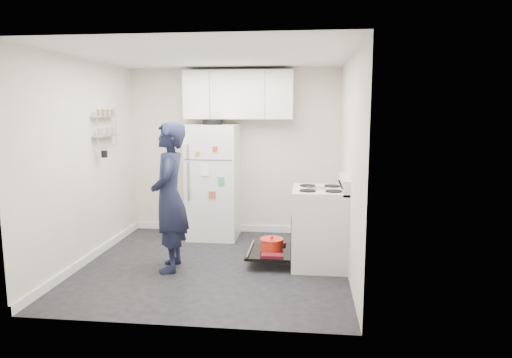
# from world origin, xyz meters

# --- Properties ---
(room) EXTENTS (3.21, 3.21, 2.51)m
(room) POSITION_xyz_m (-0.03, 0.03, 1.21)
(room) COLOR black
(room) RESTS_ON ground
(electric_range) EXTENTS (0.66, 0.76, 1.10)m
(electric_range) POSITION_xyz_m (1.26, 0.15, 0.47)
(electric_range) COLOR silver
(electric_range) RESTS_ON ground
(open_oven_door) EXTENTS (0.55, 0.70, 0.23)m
(open_oven_door) POSITION_xyz_m (0.68, 0.15, 0.19)
(open_oven_door) COLOR black
(open_oven_door) RESTS_ON ground
(refrigerator) EXTENTS (0.72, 0.74, 1.74)m
(refrigerator) POSITION_xyz_m (-0.25, 1.25, 0.84)
(refrigerator) COLOR white
(refrigerator) RESTS_ON ground
(upper_cabinets) EXTENTS (1.60, 0.33, 0.70)m
(upper_cabinets) POSITION_xyz_m (0.10, 1.43, 2.10)
(upper_cabinets) COLOR silver
(upper_cabinets) RESTS_ON room
(wall_shelf_rack) EXTENTS (0.14, 0.60, 0.61)m
(wall_shelf_rack) POSITION_xyz_m (-1.52, 0.49, 1.68)
(wall_shelf_rack) COLOR #B2B2B7
(wall_shelf_rack) RESTS_ON room
(person) EXTENTS (0.51, 0.70, 1.75)m
(person) POSITION_xyz_m (-0.48, -0.19, 0.88)
(person) COLOR #161A31
(person) RESTS_ON ground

